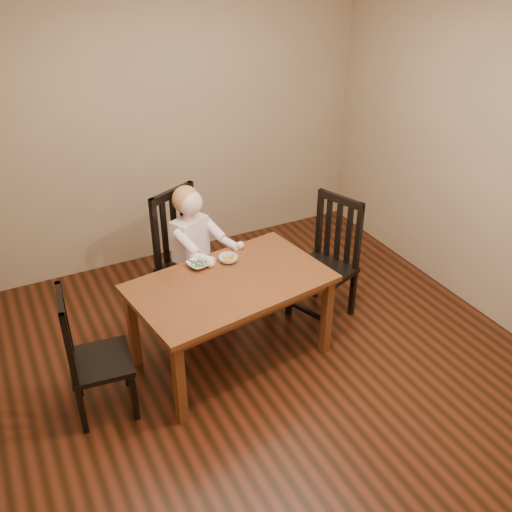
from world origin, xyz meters
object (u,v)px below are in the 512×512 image
toddler (193,243)px  bowl_veg (228,259)px  chair_child (189,259)px  chair_left (92,357)px  bowl_peas (199,264)px  chair_right (327,261)px  dining_table (231,290)px

toddler → bowl_veg: (0.14, -0.39, 0.02)m
chair_child → chair_left: 1.26m
toddler → bowl_peas: bearing=51.0°
chair_child → chair_left: chair_child is taller
chair_right → bowl_peas: 1.12m
toddler → bowl_peas: size_ratio=3.83×
chair_left → chair_right: chair_right is taller
toddler → bowl_veg: size_ratio=4.37×
dining_table → bowl_peas: size_ratio=8.96×
chair_child → bowl_veg: 0.51m
dining_table → bowl_veg: size_ratio=10.22×
dining_table → chair_left: size_ratio=1.57×
dining_table → chair_left: (-1.05, -0.08, -0.16)m
chair_right → dining_table: bearing=80.9°
chair_right → chair_left: bearing=77.6°
chair_left → toddler: toddler is taller
chair_right → bowl_peas: bearing=64.7°
toddler → chair_child: bearing=-90.0°
dining_table → bowl_peas: bowl_peas is taller
dining_table → bowl_veg: (0.10, 0.25, 0.11)m
dining_table → bowl_veg: 0.29m
bowl_peas → chair_child: bearing=81.2°
dining_table → toddler: (-0.04, 0.64, 0.08)m
chair_child → chair_right: 1.15m
dining_table → bowl_peas: 0.33m
chair_child → bowl_peas: chair_child is taller
dining_table → chair_child: 0.70m
dining_table → chair_right: bearing=10.9°
bowl_veg → toddler: bearing=109.9°
chair_right → toddler: chair_right is taller
toddler → bowl_peas: toddler is taller
chair_right → toddler: size_ratio=1.62×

